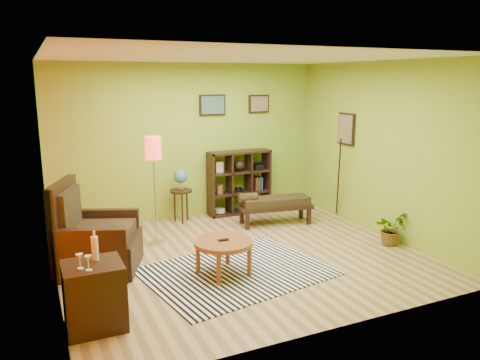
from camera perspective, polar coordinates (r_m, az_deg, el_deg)
name	(u,v)px	position (r m, az deg, el deg)	size (l,w,h in m)	color
ground	(241,255)	(6.90, 0.09, -9.18)	(5.00, 5.00, 0.00)	tan
room_shell	(234,132)	(6.43, -0.71, 5.83)	(5.04, 4.54, 2.82)	#87AD2C
zebra_rug	(237,271)	(6.35, -0.39, -11.07)	(2.33, 1.76, 0.01)	white
coffee_table	(223,245)	(6.12, -2.04, -7.97)	(0.77, 0.77, 0.49)	brown
armchair	(94,243)	(6.61, -17.37, -7.32)	(1.28, 1.27, 1.21)	black
side_cabinet	(94,295)	(5.14, -17.35, -13.29)	(0.59, 0.53, 1.01)	black
floor_lamp	(154,158)	(7.14, -10.50, 2.69)	(0.25, 0.25, 1.68)	silver
globe_table	(181,182)	(8.32, -7.25, -0.28)	(0.39, 0.39, 0.96)	black
cube_shelf	(240,182)	(8.86, -0.02, -0.27)	(1.20, 0.35, 1.20)	black
bench	(273,203)	(8.24, 4.10, -2.84)	(1.33, 0.66, 0.59)	black
potted_plant	(390,232)	(7.64, 17.81, -6.05)	(0.46, 0.51, 0.40)	#26661E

